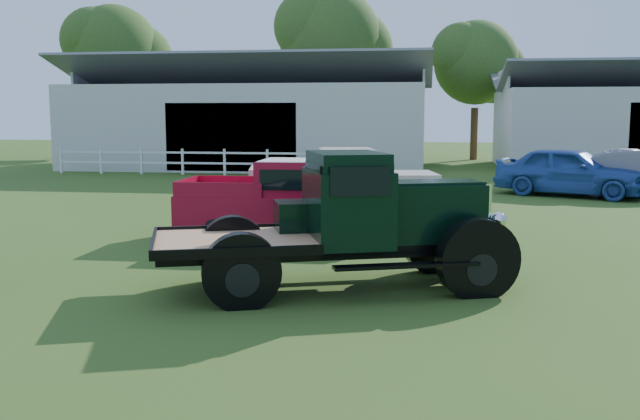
% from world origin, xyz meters
% --- Properties ---
extents(ground, '(120.00, 120.00, 0.00)m').
position_xyz_m(ground, '(0.00, 0.00, 0.00)').
color(ground, '#2E5215').
extents(shed_left, '(18.80, 10.20, 5.60)m').
position_xyz_m(shed_left, '(-7.00, 26.00, 2.80)').
color(shed_left, silver).
rests_on(shed_left, ground).
extents(fence_rail, '(14.20, 0.16, 1.20)m').
position_xyz_m(fence_rail, '(-8.00, 20.00, 0.60)').
color(fence_rail, white).
rests_on(fence_rail, ground).
extents(tree_a, '(6.30, 6.30, 10.50)m').
position_xyz_m(tree_a, '(-18.00, 33.00, 5.25)').
color(tree_a, '#284319').
rests_on(tree_a, ground).
extents(tree_b, '(6.90, 6.90, 11.50)m').
position_xyz_m(tree_b, '(-4.00, 34.00, 5.75)').
color(tree_b, '#284319').
rests_on(tree_b, ground).
extents(tree_c, '(5.40, 5.40, 9.00)m').
position_xyz_m(tree_c, '(5.00, 33.00, 4.50)').
color(tree_c, '#284319').
rests_on(tree_c, ground).
extents(vintage_flatbed, '(5.96, 3.91, 2.20)m').
position_xyz_m(vintage_flatbed, '(0.77, -0.43, 1.10)').
color(vintage_flatbed, black).
rests_on(vintage_flatbed, ground).
extents(red_pickup, '(4.97, 1.95, 1.81)m').
position_xyz_m(red_pickup, '(-0.95, 3.97, 0.90)').
color(red_pickup, maroon).
rests_on(red_pickup, ground).
extents(white_pickup, '(5.34, 2.90, 1.86)m').
position_xyz_m(white_pickup, '(-0.04, 6.88, 0.93)').
color(white_pickup, beige).
rests_on(white_pickup, ground).
extents(misc_car_blue, '(5.35, 3.97, 1.70)m').
position_xyz_m(misc_car_blue, '(7.01, 13.65, 0.85)').
color(misc_car_blue, '#274E9C').
rests_on(misc_car_blue, ground).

